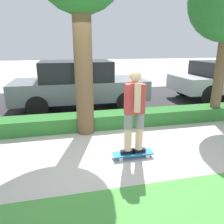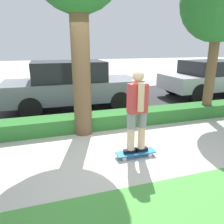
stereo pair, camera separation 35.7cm
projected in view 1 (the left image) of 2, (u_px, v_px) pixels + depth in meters
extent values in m
plane|color=#BCB7AD|center=(111.00, 156.00, 4.21)|extent=(60.00, 60.00, 0.00)
cube|color=#2D2D30|center=(86.00, 103.00, 8.13)|extent=(18.61, 5.00, 0.01)
cube|color=#2D702D|center=(97.00, 120.00, 5.65)|extent=(18.61, 0.60, 0.36)
cube|color=#1E6BAD|center=(133.00, 153.00, 4.14)|extent=(0.77, 0.24, 0.02)
cylinder|color=silver|center=(148.00, 156.00, 4.13)|extent=(0.08, 0.04, 0.08)
cylinder|color=silver|center=(144.00, 152.00, 4.30)|extent=(0.08, 0.04, 0.08)
cylinder|color=silver|center=(121.00, 159.00, 4.02)|extent=(0.08, 0.04, 0.08)
cylinder|color=silver|center=(118.00, 155.00, 4.18)|extent=(0.08, 0.04, 0.08)
cube|color=black|center=(128.00, 152.00, 4.11)|extent=(0.26, 0.09, 0.07)
cylinder|color=beige|center=(128.00, 132.00, 3.99)|extent=(0.14, 0.14, 0.71)
cylinder|color=gray|center=(128.00, 121.00, 3.93)|extent=(0.16, 0.16, 0.29)
cube|color=black|center=(139.00, 150.00, 4.15)|extent=(0.26, 0.09, 0.07)
cylinder|color=beige|center=(139.00, 131.00, 4.04)|extent=(0.14, 0.14, 0.71)
cylinder|color=gray|center=(140.00, 120.00, 3.97)|extent=(0.16, 0.16, 0.29)
cube|color=#C6383D|center=(135.00, 99.00, 3.83)|extent=(0.34, 0.19, 0.53)
cylinder|color=beige|center=(138.00, 98.00, 3.68)|extent=(0.11, 0.11, 0.50)
cylinder|color=beige|center=(132.00, 94.00, 3.95)|extent=(0.11, 0.11, 0.50)
sphere|color=beige|center=(135.00, 76.00, 3.72)|extent=(0.20, 0.20, 0.20)
cylinder|color=brown|center=(84.00, 69.00, 4.92)|extent=(0.41, 0.41, 3.09)
cylinder|color=brown|center=(219.00, 75.00, 5.95)|extent=(0.27, 0.27, 2.57)
cube|color=slate|center=(81.00, 89.00, 7.33)|extent=(4.36, 1.81, 0.63)
cube|color=black|center=(76.00, 70.00, 7.12)|extent=(2.27, 1.58, 0.61)
cylinder|color=black|center=(126.00, 102.00, 6.95)|extent=(0.65, 0.21, 0.65)
cylinder|color=black|center=(114.00, 92.00, 8.47)|extent=(0.65, 0.21, 0.65)
cylinder|color=black|center=(37.00, 107.00, 6.38)|extent=(0.65, 0.21, 0.65)
cylinder|color=black|center=(42.00, 95.00, 7.90)|extent=(0.65, 0.21, 0.65)
cylinder|color=black|center=(209.00, 95.00, 7.68)|extent=(0.73, 0.22, 0.73)
cylinder|color=black|center=(184.00, 87.00, 9.22)|extent=(0.73, 0.22, 0.73)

